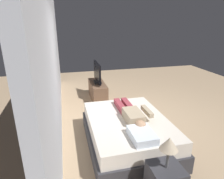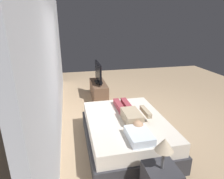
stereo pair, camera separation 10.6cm
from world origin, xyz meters
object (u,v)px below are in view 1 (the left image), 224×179
(tv, at_px, (97,73))
(tv_stand, at_px, (98,91))
(pillow, at_px, (142,135))
(remote, at_px, (149,111))
(lamp, at_px, (169,144))
(person, at_px, (132,114))
(bed, at_px, (128,132))

(tv, bearing_deg, tv_stand, 90.00)
(pillow, relative_size, remote, 3.20)
(pillow, height_order, remote, pillow)
(lamp, bearing_deg, person, -0.24)
(pillow, relative_size, tv, 0.55)
(bed, xyz_separation_m, person, (0.03, -0.08, 0.36))
(person, xyz_separation_m, remote, (0.15, -0.40, -0.07))
(pillow, relative_size, tv_stand, 0.44)
(remote, height_order, tv, tv)
(bed, height_order, tv_stand, bed)
(tv_stand, distance_m, lamp, 3.69)
(tv, height_order, lamp, tv)
(tv, bearing_deg, person, -174.86)
(tv_stand, bearing_deg, person, -174.86)
(bed, height_order, remote, remote)
(remote, distance_m, tv, 2.29)
(tv_stand, height_order, lamp, lamp)
(person, relative_size, tv, 1.43)
(remote, relative_size, tv_stand, 0.14)
(person, distance_m, tv_stand, 2.39)
(tv, relative_size, lamp, 2.10)
(bed, bearing_deg, tv, 3.26)
(bed, distance_m, tv_stand, 2.38)
(person, bearing_deg, pillow, 173.53)
(lamp, bearing_deg, remote, -15.88)
(pillow, xyz_separation_m, person, (0.67, -0.08, 0.02))
(tv, bearing_deg, bed, -176.74)
(tv, bearing_deg, remote, -164.33)
(bed, xyz_separation_m, pillow, (-0.64, 0.00, 0.34))
(pillow, bearing_deg, bed, 0.00)
(bed, height_order, tv, tv)
(bed, relative_size, person, 1.53)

